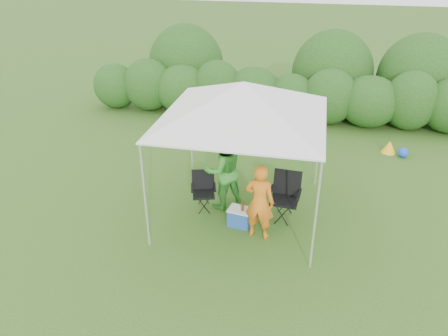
% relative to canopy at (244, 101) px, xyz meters
% --- Properties ---
extents(ground, '(70.00, 70.00, 0.00)m').
position_rel_canopy_xyz_m(ground, '(0.00, -0.50, -2.46)').
color(ground, '#39611E').
extents(hedge, '(12.18, 1.53, 1.80)m').
position_rel_canopy_xyz_m(hedge, '(0.15, 5.50, -1.64)').
color(hedge, '#265219').
rests_on(hedge, ground).
extents(canopy, '(3.10, 3.10, 2.83)m').
position_rel_canopy_xyz_m(canopy, '(0.00, 0.00, 0.00)').
color(canopy, silver).
rests_on(canopy, ground).
extents(chair_right, '(0.65, 0.60, 1.00)m').
position_rel_canopy_xyz_m(chair_right, '(0.91, 0.00, -1.90)').
color(chair_right, black).
rests_on(chair_right, ground).
extents(chair_left, '(0.61, 0.58, 0.83)m').
position_rel_canopy_xyz_m(chair_left, '(-0.82, 0.00, -1.99)').
color(chair_left, black).
rests_on(chair_left, ground).
extents(man, '(0.61, 0.44, 1.55)m').
position_rel_canopy_xyz_m(man, '(0.47, -0.79, -1.69)').
color(man, orange).
rests_on(man, ground).
extents(woman, '(1.08, 1.03, 1.75)m').
position_rel_canopy_xyz_m(woman, '(-0.42, 0.14, -1.59)').
color(woman, green).
rests_on(woman, ground).
extents(cooler, '(0.50, 0.40, 0.38)m').
position_rel_canopy_xyz_m(cooler, '(0.06, -0.51, -2.27)').
color(cooler, '#2351A4').
rests_on(cooler, ground).
extents(bottle, '(0.06, 0.06, 0.23)m').
position_rel_canopy_xyz_m(bottle, '(0.12, -0.55, -1.96)').
color(bottle, '#592D0C').
rests_on(bottle, cooler).
extents(lawn_toy, '(0.66, 0.55, 0.33)m').
position_rel_canopy_xyz_m(lawn_toy, '(3.49, 3.61, -2.31)').
color(lawn_toy, yellow).
rests_on(lawn_toy, ground).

